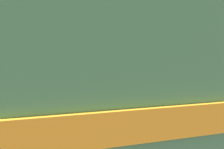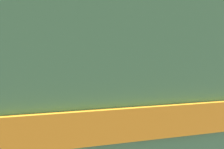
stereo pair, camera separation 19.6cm
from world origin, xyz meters
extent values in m
cube|color=#4D424C|center=(0.00, 0.00, 0.01)|extent=(32.00, 26.00, 0.02)
cube|color=#A09482|center=(0.00, 11.80, 0.55)|extent=(31.36, 1.80, 1.10)
sphere|color=tan|center=(-4.62, 11.80, 1.47)|extent=(0.73, 0.73, 0.73)
cube|color=#9E9681|center=(-1.15, 12.27, 1.77)|extent=(1.61, 1.54, 1.35)
cube|color=tan|center=(1.52, 11.87, 1.46)|extent=(0.76, 0.72, 0.72)
sphere|color=tan|center=(4.66, 11.46, 1.66)|extent=(1.11, 1.11, 1.11)
sphere|color=gray|center=(6.69, 11.46, 1.52)|extent=(0.83, 0.83, 0.83)
cube|color=#96A07F|center=(10.67, 11.68, 1.71)|extent=(1.40, 1.51, 1.21)
sphere|color=tan|center=(13.26, 11.42, 1.69)|extent=(1.19, 1.19, 1.19)
cube|color=yellow|center=(4.32, 3.50, 0.02)|extent=(0.12, 4.40, 0.01)
cube|color=yellow|center=(6.92, 3.50, 0.02)|extent=(0.12, 4.40, 0.01)
cylinder|color=black|center=(-3.13, 0.37, 0.50)|extent=(0.29, 0.96, 0.96)
cylinder|color=black|center=(-0.92, 0.36, 0.50)|extent=(0.29, 0.96, 0.96)
cube|color=#3F774E|center=(-2.05, -2.24, 1.57)|extent=(2.47, 8.42, 2.10)
cylinder|color=#3F774E|center=(-2.05, -2.24, 2.62)|extent=(2.27, 8.08, 2.20)
cube|color=orange|center=(-2.05, -2.24, 1.63)|extent=(2.52, 8.50, 0.20)
cube|color=black|center=(-2.05, -2.24, 2.15)|extent=(2.51, 8.08, 0.64)
cube|color=silver|center=(-2.01, 2.03, 0.70)|extent=(2.28, 0.18, 0.28)
cylinder|color=black|center=(4.56, 2.63, 0.33)|extent=(0.63, 0.25, 0.62)
cylinder|color=black|center=(4.43, 4.16, 0.33)|extent=(0.63, 0.25, 0.62)
cylinder|color=black|center=(7.09, 2.84, 0.33)|extent=(0.63, 0.25, 0.62)
cylinder|color=black|center=(6.97, 4.37, 0.33)|extent=(0.63, 0.25, 0.62)
cube|color=beige|center=(5.76, 3.50, 0.78)|extent=(4.23, 2.03, 0.84)
cube|color=black|center=(6.01, 3.52, 1.54)|extent=(2.32, 1.73, 0.68)
cylinder|color=black|center=(6.98, 2.89, 0.33)|extent=(0.63, 0.24, 0.62)
cylinder|color=black|center=(7.07, 4.41, 0.33)|extent=(0.63, 0.24, 0.62)
cylinder|color=#5B5B60|center=(1.05, 7.36, 3.19)|extent=(0.14, 0.14, 6.38)
camera|label=1|loc=(-2.87, -7.73, 2.05)|focal=39.78mm
camera|label=2|loc=(-2.68, -7.79, 2.05)|focal=39.78mm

